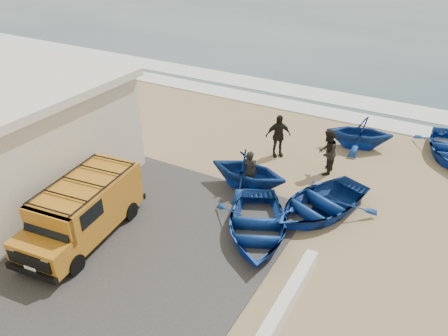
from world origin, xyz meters
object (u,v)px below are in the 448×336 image
at_px(van, 83,209).
at_px(boat_mid_left, 248,171).
at_px(fisherman_front, 250,171).
at_px(fisherman_middle, 327,152).
at_px(fisherman_back, 278,136).
at_px(boat_near_right, 320,203).
at_px(boat_near_left, 257,225).
at_px(parapet, 272,326).
at_px(boat_far_left, 360,132).

xyz_separation_m(van, boat_mid_left, (3.41, 5.29, -0.25)).
height_order(fisherman_front, fisherman_middle, fisherman_middle).
xyz_separation_m(fisherman_front, fisherman_back, (-0.21, 3.24, 0.12)).
height_order(boat_near_right, fisherman_middle, fisherman_middle).
bearing_deg(van, boat_near_right, 31.60).
distance_m(boat_near_left, fisherman_middle, 5.28).
relative_size(van, fisherman_back, 2.48).
distance_m(fisherman_front, fisherman_back, 3.25).
bearing_deg(fisherman_back, boat_mid_left, -129.33).
height_order(boat_near_left, fisherman_front, fisherman_front).
bearing_deg(boat_near_left, van, -175.61).
distance_m(van, boat_mid_left, 6.30).
xyz_separation_m(parapet, fisherman_middle, (-1.41, 8.65, 0.71)).
relative_size(boat_near_right, boat_mid_left, 1.34).
xyz_separation_m(boat_far_left, fisherman_back, (-2.99, -2.60, 0.20)).
bearing_deg(parapet, fisherman_middle, 99.28).
relative_size(van, boat_near_left, 1.17).
height_order(fisherman_middle, fisherman_back, fisherman_back).
height_order(boat_far_left, fisherman_front, fisherman_front).
bearing_deg(fisherman_front, boat_near_left, 127.97).
distance_m(van, boat_near_left, 5.77).
relative_size(parapet, van, 1.22).
height_order(boat_far_left, fisherman_middle, fisherman_middle).
relative_size(boat_near_left, boat_mid_left, 1.32).
bearing_deg(boat_far_left, fisherman_middle, -27.25).
relative_size(van, fisherman_middle, 2.49).
distance_m(boat_far_left, fisherman_back, 3.96).
relative_size(parapet, boat_near_right, 1.42).
distance_m(boat_mid_left, fisherman_middle, 3.56).
xyz_separation_m(parapet, fisherman_back, (-3.81, 9.10, 0.71)).
bearing_deg(fisherman_front, boat_near_right, -175.76).
distance_m(parapet, boat_far_left, 11.73).
height_order(van, fisherman_back, van).
bearing_deg(boat_near_right, boat_far_left, 113.71).
height_order(parapet, boat_far_left, boat_far_left).
bearing_deg(boat_near_left, fisherman_middle, 57.33).
distance_m(boat_near_right, boat_mid_left, 3.07).
relative_size(van, boat_mid_left, 1.55).
bearing_deg(fisherman_middle, van, -38.44).
bearing_deg(fisherman_back, boat_near_left, -114.45).
xyz_separation_m(boat_near_right, boat_mid_left, (-3.03, 0.19, 0.40)).
height_order(boat_near_left, fisherman_middle, fisherman_middle).
xyz_separation_m(parapet, boat_near_right, (-0.67, 5.75, 0.16)).
bearing_deg(fisherman_back, van, -152.50).
distance_m(boat_near_right, boat_far_left, 5.96).
distance_m(boat_near_right, fisherman_front, 2.95).
xyz_separation_m(boat_far_left, fisherman_front, (-2.77, -5.83, 0.08)).
distance_m(fisherman_front, fisherman_middle, 3.55).
height_order(boat_near_left, boat_near_right, boat_near_right).
height_order(boat_mid_left, fisherman_front, fisherman_front).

